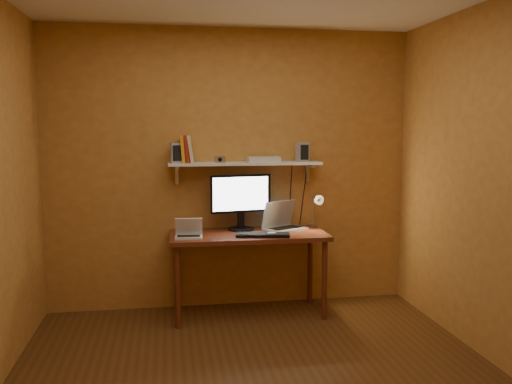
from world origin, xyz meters
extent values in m
cube|color=#563516|center=(0.00, 0.00, -0.01)|extent=(3.40, 3.20, 0.02)
cube|color=#BD883A|center=(0.00, 1.61, 1.30)|extent=(3.40, 0.02, 2.60)
cube|color=#BD883A|center=(0.00, -1.61, 1.30)|extent=(3.40, 0.02, 2.60)
cube|color=#BD883A|center=(1.71, 0.00, 1.30)|extent=(0.02, 3.20, 2.60)
cube|color=#602D16|center=(0.12, 1.28, 0.73)|extent=(1.40, 0.60, 0.04)
cylinder|color=#602D16|center=(-0.52, 1.04, 0.35)|extent=(0.05, 0.05, 0.71)
cylinder|color=#602D16|center=(0.76, 1.04, 0.35)|extent=(0.05, 0.05, 0.71)
cylinder|color=#602D16|center=(-0.52, 1.52, 0.35)|extent=(0.05, 0.05, 0.71)
cylinder|color=#602D16|center=(0.76, 1.52, 0.35)|extent=(0.05, 0.05, 0.71)
cube|color=silver|center=(0.12, 1.47, 1.36)|extent=(1.40, 0.25, 0.02)
cube|color=silver|center=(-0.50, 1.58, 1.26)|extent=(0.03, 0.03, 0.18)
cube|color=silver|center=(0.74, 1.58, 1.26)|extent=(0.03, 0.03, 0.18)
cylinder|color=black|center=(0.07, 1.44, 0.76)|extent=(0.28, 0.28, 0.02)
cube|color=black|center=(0.07, 1.44, 0.85)|extent=(0.06, 0.05, 0.17)
cube|color=black|center=(0.07, 1.44, 1.09)|extent=(0.57, 0.12, 0.35)
cube|color=white|center=(0.07, 1.43, 1.09)|extent=(0.52, 0.09, 0.31)
cube|color=#96999E|center=(0.48, 1.38, 0.76)|extent=(0.44, 0.40, 0.02)
cube|color=black|center=(0.48, 1.38, 0.77)|extent=(0.33, 0.27, 0.00)
cube|color=#96999E|center=(0.43, 1.46, 0.89)|extent=(0.35, 0.25, 0.25)
cube|color=#142540|center=(0.43, 1.46, 0.89)|extent=(0.30, 0.21, 0.21)
cube|color=silver|center=(-0.42, 1.14, 0.76)|extent=(0.24, 0.18, 0.02)
cube|color=black|center=(-0.42, 1.14, 0.77)|extent=(0.20, 0.10, 0.00)
cube|color=silver|center=(-0.41, 1.19, 0.84)|extent=(0.23, 0.09, 0.15)
cube|color=black|center=(-0.41, 1.19, 0.84)|extent=(0.21, 0.07, 0.13)
cube|color=black|center=(0.22, 1.12, 0.76)|extent=(0.48, 0.24, 0.02)
ellipsoid|color=silver|center=(0.30, 1.13, 0.77)|extent=(0.10, 0.07, 0.03)
cube|color=silver|center=(0.78, 1.52, 0.74)|extent=(0.05, 0.06, 0.08)
cylinder|color=silver|center=(0.78, 1.52, 0.89)|extent=(0.02, 0.02, 0.28)
cylinder|color=silver|center=(0.78, 1.44, 1.03)|extent=(0.01, 0.16, 0.01)
cone|color=silver|center=(0.78, 1.36, 1.03)|extent=(0.09, 0.09, 0.09)
sphere|color=#FFE0A5|center=(0.78, 1.34, 1.03)|extent=(0.04, 0.04, 0.04)
cube|color=#96999E|center=(-0.50, 1.47, 1.46)|extent=(0.11, 0.11, 0.18)
cube|color=#96999E|center=(0.66, 1.47, 1.46)|extent=(0.11, 0.11, 0.18)
cube|color=orange|center=(-0.44, 1.48, 1.50)|extent=(0.06, 0.17, 0.24)
cube|color=#9F1B11|center=(-0.41, 1.48, 1.50)|extent=(0.06, 0.17, 0.24)
cube|color=beige|center=(-0.38, 1.48, 1.50)|extent=(0.07, 0.17, 0.24)
cube|color=silver|center=(-0.12, 1.40, 1.41)|extent=(0.10, 0.04, 0.06)
cylinder|color=black|center=(-0.12, 1.39, 1.41)|extent=(0.04, 0.02, 0.04)
cube|color=silver|center=(0.29, 1.47, 1.40)|extent=(0.29, 0.20, 0.05)
camera|label=1|loc=(-0.60, -3.43, 1.70)|focal=38.00mm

